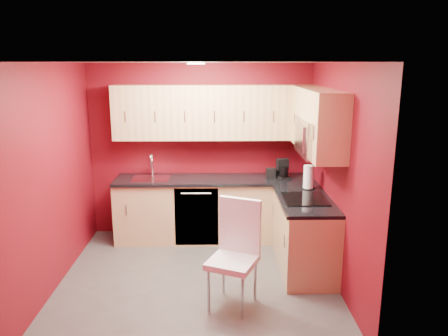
{
  "coord_description": "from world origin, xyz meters",
  "views": [
    {
      "loc": [
        0.24,
        -4.75,
        2.49
      ],
      "look_at": [
        0.32,
        0.55,
        1.21
      ],
      "focal_mm": 35.0,
      "sensor_mm": 36.0,
      "label": 1
    }
  ],
  "objects_px": {
    "paper_towel": "(308,177)",
    "dining_chair": "(233,256)",
    "microwave": "(317,137)",
    "coffee_maker": "(284,169)",
    "sink": "(151,176)",
    "napkin_holder": "(271,173)"
  },
  "relations": [
    {
      "from": "coffee_maker",
      "to": "paper_towel",
      "type": "xyz_separation_m",
      "value": [
        0.24,
        -0.52,
        0.02
      ]
    },
    {
      "from": "microwave",
      "to": "napkin_holder",
      "type": "bearing_deg",
      "value": 111.55
    },
    {
      "from": "sink",
      "to": "napkin_holder",
      "type": "height_order",
      "value": "sink"
    },
    {
      "from": "paper_towel",
      "to": "dining_chair",
      "type": "relative_size",
      "value": 0.27
    },
    {
      "from": "sink",
      "to": "dining_chair",
      "type": "height_order",
      "value": "sink"
    },
    {
      "from": "paper_towel",
      "to": "dining_chair",
      "type": "xyz_separation_m",
      "value": [
        -1.02,
        -1.27,
        -0.5
      ]
    },
    {
      "from": "microwave",
      "to": "coffee_maker",
      "type": "bearing_deg",
      "value": 102.99
    },
    {
      "from": "napkin_holder",
      "to": "paper_towel",
      "type": "xyz_separation_m",
      "value": [
        0.42,
        -0.56,
        0.09
      ]
    },
    {
      "from": "napkin_holder",
      "to": "microwave",
      "type": "bearing_deg",
      "value": -68.45
    },
    {
      "from": "microwave",
      "to": "napkin_holder",
      "type": "distance_m",
      "value": 1.29
    },
    {
      "from": "microwave",
      "to": "napkin_holder",
      "type": "height_order",
      "value": "microwave"
    },
    {
      "from": "sink",
      "to": "paper_towel",
      "type": "xyz_separation_m",
      "value": [
        2.11,
        -0.55,
        0.12
      ]
    },
    {
      "from": "microwave",
      "to": "sink",
      "type": "distance_m",
      "value": 2.43
    },
    {
      "from": "paper_towel",
      "to": "dining_chair",
      "type": "height_order",
      "value": "paper_towel"
    },
    {
      "from": "paper_towel",
      "to": "sink",
      "type": "bearing_deg",
      "value": 165.35
    },
    {
      "from": "napkin_holder",
      "to": "sink",
      "type": "bearing_deg",
      "value": -179.68
    },
    {
      "from": "coffee_maker",
      "to": "napkin_holder",
      "type": "height_order",
      "value": "coffee_maker"
    },
    {
      "from": "microwave",
      "to": "paper_towel",
      "type": "bearing_deg",
      "value": 87.9
    },
    {
      "from": "microwave",
      "to": "sink",
      "type": "xyz_separation_m",
      "value": [
        -2.09,
        1.0,
        -0.72
      ]
    },
    {
      "from": "sink",
      "to": "coffee_maker",
      "type": "xyz_separation_m",
      "value": [
        1.87,
        -0.04,
        0.1
      ]
    },
    {
      "from": "microwave",
      "to": "napkin_holder",
      "type": "xyz_separation_m",
      "value": [
        -0.4,
        1.01,
        -0.68
      ]
    },
    {
      "from": "sink",
      "to": "napkin_holder",
      "type": "distance_m",
      "value": 1.69
    }
  ]
}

